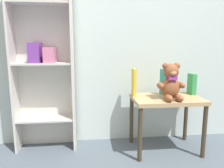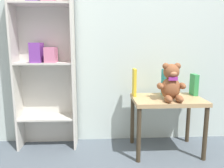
% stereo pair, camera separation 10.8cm
% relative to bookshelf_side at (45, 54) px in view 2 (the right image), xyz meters
% --- Properties ---
extents(wall_back, '(4.80, 0.06, 2.50)m').
position_rel_bookshelf_side_xyz_m(wall_back, '(0.86, 0.13, 0.31)').
color(wall_back, silver).
rests_on(wall_back, ground_plane).
extents(bookshelf_side, '(0.57, 0.23, 1.70)m').
position_rel_bookshelf_side_xyz_m(bookshelf_side, '(0.00, 0.00, 0.00)').
color(bookshelf_side, beige).
rests_on(bookshelf_side, ground_plane).
extents(display_table, '(0.65, 0.44, 0.53)m').
position_rel_bookshelf_side_xyz_m(display_table, '(1.16, -0.20, -0.49)').
color(display_table, tan).
rests_on(display_table, ground_plane).
extents(teddy_bear, '(0.26, 0.23, 0.33)m').
position_rel_bookshelf_side_xyz_m(teddy_bear, '(1.17, -0.27, -0.26)').
color(teddy_bear, brown).
rests_on(teddy_bear, display_table).
extents(book_standing_yellow, '(0.03, 0.12, 0.26)m').
position_rel_bookshelf_side_xyz_m(book_standing_yellow, '(0.87, -0.09, -0.28)').
color(book_standing_yellow, gold).
rests_on(book_standing_yellow, display_table).
extents(book_standing_teal, '(0.03, 0.11, 0.25)m').
position_rel_bookshelf_side_xyz_m(book_standing_teal, '(1.16, -0.08, -0.28)').
color(book_standing_teal, teal).
rests_on(book_standing_teal, display_table).
extents(book_standing_green, '(0.04, 0.12, 0.21)m').
position_rel_bookshelf_side_xyz_m(book_standing_green, '(1.46, -0.09, -0.30)').
color(book_standing_green, '#33934C').
rests_on(book_standing_green, display_table).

